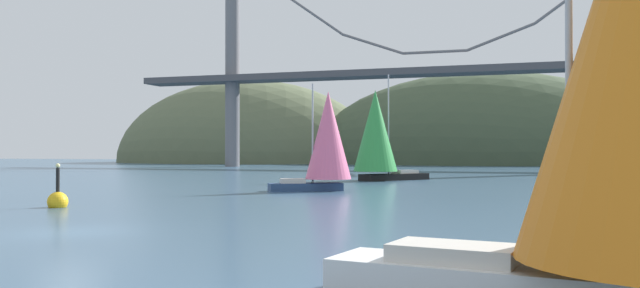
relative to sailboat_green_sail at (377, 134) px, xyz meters
name	(u,v)px	position (x,y,z in m)	size (l,w,h in m)	color
ground_plane	(71,232)	(-1.32, -44.92, -4.81)	(360.00, 360.00, 0.00)	#385670
headland_left	(245,162)	(-56.32, 90.08, -4.81)	(71.93, 44.00, 42.85)	#5B6647
headland_center	(482,164)	(3.68, 90.08, -4.81)	(83.52, 44.00, 42.77)	#425138
suspension_bridge	(435,57)	(-1.32, 50.08, 14.74)	(114.37, 6.00, 44.69)	slate
sailboat_green_sail	(377,134)	(0.00, 0.00, 0.00)	(7.96, 9.03, 11.01)	black
sailboat_pink_spinnaker	(327,138)	(0.11, -17.35, -0.79)	(6.79, 5.56, 8.24)	navy
channel_buoy	(58,201)	(-9.28, -36.14, -4.44)	(1.10, 1.10, 2.64)	gold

